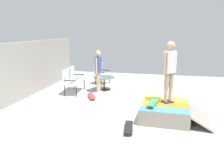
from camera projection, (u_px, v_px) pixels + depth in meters
name	position (u px, v px, depth m)	size (l,w,h in m)	color
ground_plane	(126.00, 108.00, 7.49)	(12.00, 12.00, 0.10)	#B2B2AD
back_wall_cinderblock	(18.00, 72.00, 8.07)	(9.00, 0.20, 2.10)	#9E998E
skate_ramp	(166.00, 111.00, 6.46)	(1.53, 1.99, 0.44)	gray
patio_bench	(72.00, 78.00, 9.09)	(1.29, 0.65, 1.02)	#2D2823
patio_chair_near_house	(101.00, 71.00, 10.57)	(0.75, 0.70, 1.02)	#2D2823
patio_table	(104.00, 81.00, 9.52)	(0.90, 0.90, 0.57)	#2D2823
person_watching	(98.00, 68.00, 8.96)	(0.48, 0.27, 1.74)	silver
person_skater	(170.00, 67.00, 6.29)	(0.36, 0.38, 1.78)	navy
skateboard_by_bench	(91.00, 96.00, 8.44)	(0.80, 0.55, 0.10)	#B23838
skateboard_spare	(129.00, 127.00, 5.72)	(0.82, 0.29, 0.10)	black
skateboard_on_ramp	(153.00, 102.00, 6.29)	(0.82, 0.33, 0.10)	#3F8C4C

